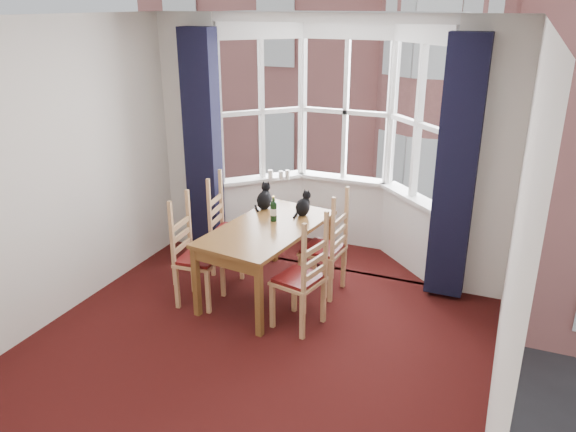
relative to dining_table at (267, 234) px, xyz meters
The scene contains 22 objects.
floor 1.57m from the dining_table, 77.83° to the right, with size 4.50×4.50×0.00m, color black.
ceiling 2.55m from the dining_table, 77.83° to the right, with size 4.50×4.50×0.00m, color white.
wall_left 2.31m from the dining_table, 140.79° to the right, with size 4.50×4.50×0.00m, color silver.
wall_right 2.78m from the dining_table, 31.11° to the right, with size 4.50×4.50×0.00m, color silver.
wall_back_pier_left 1.76m from the dining_table, 147.44° to the left, with size 0.70×0.12×2.80m, color silver.
wall_back_pier_right 2.25m from the dining_table, 23.87° to the left, with size 0.70×0.12×2.80m, color silver.
bay_window 1.57m from the dining_table, 77.65° to the left, with size 2.76×0.94×2.80m.
curtain_left 1.47m from the dining_table, 148.66° to the left, with size 0.38×0.22×2.60m, color black.
curtain_right 1.97m from the dining_table, 21.65° to the left, with size 0.38×0.22×2.60m, color black.
dining_table is the anchor object (origin of this frame).
chair_left_near 0.81m from the dining_table, 146.10° to the right, with size 0.44×0.45×0.92m.
chair_left_far 0.79m from the dining_table, 154.53° to the left, with size 0.46×0.47×0.92m.
chair_right_near 0.80m from the dining_table, 37.77° to the right, with size 0.48×0.50×0.92m.
chair_right_far 0.69m from the dining_table, 24.03° to the left, with size 0.43×0.45×0.92m.
cat_left 0.57m from the dining_table, 117.58° to the left, with size 0.19×0.24×0.31m.
cat_right 0.53m from the dining_table, 63.83° to the left, with size 0.19×0.23×0.28m.
wine_bottle 0.27m from the dining_table, 91.88° to the left, with size 0.07×0.07×0.27m.
candle_tall 1.34m from the dining_table, 112.82° to the left, with size 0.06×0.06×0.10m, color white.
candle_short 1.32m from the dining_table, 107.06° to the left, with size 0.06×0.06×0.10m, color white.
candle_extra 1.32m from the dining_table, 103.60° to the left, with size 0.05×0.05×0.11m, color white.
street 31.58m from the dining_table, 89.44° to the left, with size 80.00×80.00×0.00m, color #333335.
tenement_building 12.66m from the dining_table, 88.64° to the left, with size 18.40×7.80×15.20m.
Camera 1 is at (1.92, -3.41, 2.90)m, focal length 35.00 mm.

